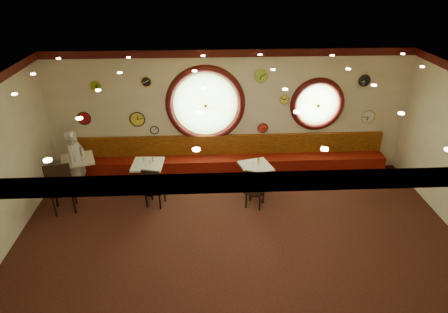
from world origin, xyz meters
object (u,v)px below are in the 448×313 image
Objects in this scene: table_b at (149,174)px; condiment_a_salt at (74,156)px; condiment_a_pepper at (80,157)px; condiment_b_pepper at (150,163)px; condiment_c_salt at (253,163)px; condiment_b_salt at (143,160)px; waiter at (77,162)px; condiment_c_pepper at (258,164)px; condiment_b_bottle at (153,159)px; table_c at (255,175)px; chair_b at (153,185)px; condiment_c_bottle at (258,161)px; table_a at (79,170)px; chair_a at (61,185)px; condiment_a_bottle at (80,153)px; chair_c at (254,186)px.

condiment_a_salt is at bearing 169.63° from table_b.
condiment_a_pepper is 1.71m from condiment_b_pepper.
condiment_a_pepper reaches higher than condiment_c_salt.
condiment_b_salt and condiment_b_pepper have the same top height.
waiter reaches higher than condiment_b_salt.
condiment_c_pepper reaches higher than condiment_c_salt.
condiment_b_bottle is (0.12, 0.08, 0.36)m from table_b.
condiment_b_salt reaches higher than table_c.
condiment_b_salt is 0.22m from condiment_b_bottle.
condiment_a_salt is 1.68m from condiment_b_salt.
chair_b is 4.09× the size of condiment_c_bottle.
waiter is (-1.73, 0.21, -0.04)m from condiment_b_pepper.
condiment_b_pepper is at bearing 177.46° from table_c.
table_a is at bearing 173.97° from condiment_c_pepper.
condiment_a_salt is at bearing 173.41° from condiment_c_pepper.
table_a is 4.31m from condiment_c_pepper.
table_b is 7.75× the size of condiment_a_pepper.
chair_a reaches higher than condiment_a_bottle.
condiment_c_salt is 0.06× the size of waiter.
chair_c is at bearing -14.15° from condiment_a_pepper.
table_c is 2.46m from condiment_b_bottle.
chair_b is at bearing -25.92° from condiment_a_pepper.
condiment_a_pepper is (-1.52, 0.15, 0.04)m from condiment_b_salt.
condiment_b_pepper is 0.97× the size of condiment_c_pepper.
waiter reaches higher than condiment_a_salt.
condiment_b_salt reaches higher than table_b.
condiment_a_pepper is 0.69× the size of condiment_b_bottle.
condiment_b_bottle reaches higher than table_c.
condiment_b_pepper is (1.84, 0.72, 0.11)m from chair_a.
chair_b is 0.77m from condiment_b_bottle.
condiment_b_pepper is at bearing 116.45° from chair_b.
condiment_b_bottle is at bearing 34.47° from table_b.
condiment_a_pepper is 0.12m from waiter.
waiter reaches higher than chair_b.
condiment_a_salt is (0.01, 1.09, 0.14)m from chair_a.
condiment_a_salt is (-1.95, 0.96, 0.30)m from chair_b.
table_a reaches higher than table_c.
waiter is at bearing 173.18° from condiment_b_pepper.
table_c is at bearing -5.39° from condiment_a_pepper.
condiment_c_bottle reaches higher than condiment_b_pepper.
condiment_a_pepper is at bearing 175.60° from condiment_c_bottle.
condiment_a_pepper is 0.62× the size of condiment_a_bottle.
condiment_b_salt is (1.67, -0.23, -0.03)m from condiment_a_salt.
condiment_c_pepper is 2.48m from condiment_b_bottle.
condiment_b_bottle reaches higher than condiment_c_bottle.
condiment_c_bottle is at bearing -3.79° from condiment_b_salt.
table_b is at bearing 120.81° from chair_b.
table_c is 4.37m from chair_a.
condiment_a_salt is at bearing 173.67° from table_c.
condiment_b_salt is 0.58× the size of condiment_a_bottle.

